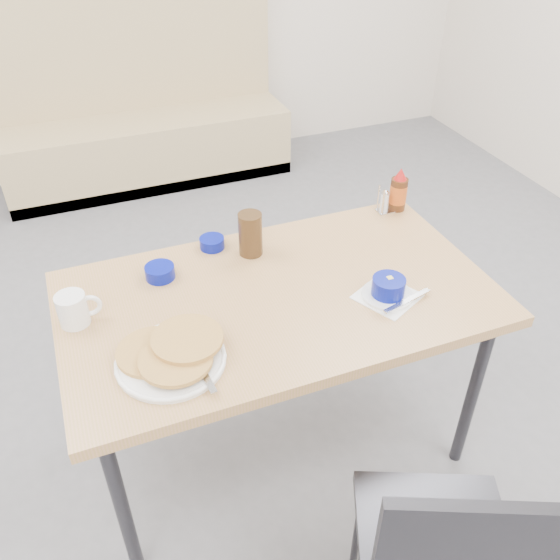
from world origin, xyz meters
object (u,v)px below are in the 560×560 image
object	(u,v)px
butter_bowl	(212,243)
pancake_plate	(172,355)
diner_chair	(445,555)
grits_setting	(388,289)
creamer_bowl	(160,272)
condiment_caddy	(389,202)
coffee_mug	(74,309)
booth_bench	(144,128)
amber_tumbler	(250,234)
syrup_bottle	(398,192)
dining_table	(278,308)

from	to	relation	value
butter_bowl	pancake_plate	bearing A→B (deg)	-117.47
diner_chair	butter_bowl	size ratio (longest dim) A/B	10.14
diner_chair	grits_setting	distance (m)	0.78
creamer_bowl	condiment_caddy	xyz separation A→B (m)	(0.94, 0.11, 0.02)
coffee_mug	condiment_caddy	world-z (taller)	condiment_caddy
diner_chair	creamer_bowl	distance (m)	1.20
booth_bench	grits_setting	xyz separation A→B (m)	(0.32, -2.68, 0.44)
butter_bowl	amber_tumbler	distance (m)	0.16
coffee_mug	condiment_caddy	distance (m)	1.25
syrup_bottle	butter_bowl	bearing A→B (deg)	180.00
grits_setting	butter_bowl	bearing A→B (deg)	132.62
pancake_plate	butter_bowl	size ratio (longest dim) A/B	3.69
diner_chair	coffee_mug	xyz separation A→B (m)	(-0.74, 0.94, 0.29)
diner_chair	butter_bowl	xyz separation A→B (m)	(-0.24, 1.19, 0.26)
condiment_caddy	syrup_bottle	world-z (taller)	syrup_bottle
dining_table	syrup_bottle	world-z (taller)	syrup_bottle
diner_chair	grits_setting	world-z (taller)	diner_chair
amber_tumbler	creamer_bowl	bearing A→B (deg)	-175.23
condiment_caddy	syrup_bottle	xyz separation A→B (m)	(0.04, -0.00, 0.04)
dining_table	diner_chair	world-z (taller)	diner_chair
syrup_bottle	booth_bench	bearing A→B (deg)	106.26
diner_chair	grits_setting	xyz separation A→B (m)	(0.21, 0.71, 0.27)
pancake_plate	grits_setting	world-z (taller)	grits_setting
dining_table	condiment_caddy	distance (m)	0.70
booth_bench	amber_tumbler	xyz separation A→B (m)	(-0.00, -2.28, 0.49)
grits_setting	diner_chair	bearing A→B (deg)	-106.48
syrup_bottle	coffee_mug	bearing A→B (deg)	-168.99
booth_bench	butter_bowl	distance (m)	2.24
booth_bench	grits_setting	size ratio (longest dim) A/B	7.51
creamer_bowl	butter_bowl	xyz separation A→B (m)	(0.21, 0.11, -0.00)
creamer_bowl	diner_chair	bearing A→B (deg)	-67.28
pancake_plate	diner_chair	bearing A→B (deg)	-53.06
dining_table	pancake_plate	distance (m)	0.44
coffee_mug	grits_setting	distance (m)	0.98
diner_chair	condiment_caddy	bearing A→B (deg)	91.38
condiment_caddy	booth_bench	bearing A→B (deg)	104.77
grits_setting	pancake_plate	bearing A→B (deg)	-177.45
syrup_bottle	pancake_plate	bearing A→B (deg)	-153.41
booth_bench	creamer_bowl	distance (m)	2.37
grits_setting	condiment_caddy	distance (m)	0.56
diner_chair	grits_setting	bearing A→B (deg)	97.18
grits_setting	butter_bowl	xyz separation A→B (m)	(-0.45, 0.48, -0.01)
dining_table	butter_bowl	size ratio (longest dim) A/B	15.68
booth_bench	pancake_plate	xyz separation A→B (m)	(-0.39, -2.71, 0.43)
creamer_bowl	condiment_caddy	distance (m)	0.95
booth_bench	coffee_mug	size ratio (longest dim) A/B	14.18
butter_bowl	coffee_mug	bearing A→B (deg)	-153.84
creamer_bowl	butter_bowl	bearing A→B (deg)	27.51
grits_setting	condiment_caddy	size ratio (longest dim) A/B	2.28
condiment_caddy	pancake_plate	bearing A→B (deg)	-153.10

